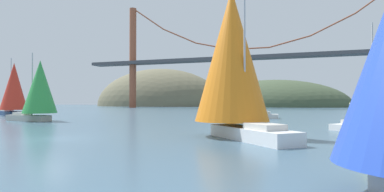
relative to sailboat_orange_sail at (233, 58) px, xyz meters
The scene contains 11 objects.
ground_plane 13.83m from the sailboat_orange_sail, 154.75° to the right, with size 360.00×360.00×0.00m, color #426075.
headland_center 129.92m from the sailboat_orange_sail, 92.81° to the left, with size 70.86×44.00×25.78m, color #425138.
headland_left 145.75m from the sailboat_orange_sail, 117.11° to the left, with size 72.13×44.00×40.37m, color #6B664C.
suspension_bridge 91.38m from the sailboat_orange_sail, 97.23° to the left, with size 132.25×6.00×41.31m.
sailboat_orange_sail is the anchor object (origin of this frame).
sailboat_green_sail 28.53m from the sailboat_orange_sail, 161.79° to the left, with size 7.97×4.65×8.96m.
sailboat_teal_sail 25.28m from the sailboat_orange_sail, 98.94° to the left, with size 8.54×5.08×10.77m.
sailboat_yellow_sail 16.98m from the sailboat_orange_sail, 43.50° to the left, with size 9.10×9.64×9.99m.
sailboat_scarlet_sail 47.98m from the sailboat_orange_sail, 155.85° to the left, with size 9.09×6.53×10.55m.
sailboat_navy_sail 50.43m from the sailboat_orange_sail, 68.22° to the left, with size 10.31×7.03×10.82m.
channel_buoy 25.48m from the sailboat_orange_sail, 63.58° to the left, with size 1.10×1.10×2.64m.
Camera 1 is at (15.76, -16.83, 2.58)m, focal length 28.68 mm.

